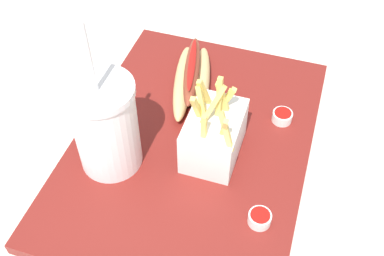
% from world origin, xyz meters
% --- Properties ---
extents(ground_plane, '(2.40, 2.40, 0.02)m').
position_xyz_m(ground_plane, '(0.00, 0.00, -0.01)').
color(ground_plane, silver).
extents(food_tray, '(0.48, 0.35, 0.02)m').
position_xyz_m(food_tray, '(0.00, 0.00, 0.01)').
color(food_tray, maroon).
rests_on(food_tray, ground_plane).
extents(soda_cup, '(0.09, 0.09, 0.25)m').
position_xyz_m(soda_cup, '(0.07, -0.10, 0.09)').
color(soda_cup, white).
rests_on(soda_cup, food_tray).
extents(fries_basket, '(0.11, 0.08, 0.14)m').
position_xyz_m(fries_basket, '(0.01, 0.04, 0.06)').
color(fries_basket, white).
rests_on(fries_basket, food_tray).
extents(hot_dog_1, '(0.19, 0.10, 0.06)m').
position_xyz_m(hot_dog_1, '(-0.11, -0.04, 0.04)').
color(hot_dog_1, '#DBB775').
rests_on(hot_dog_1, food_tray).
extents(ketchup_cup_1, '(0.03, 0.03, 0.02)m').
position_xyz_m(ketchup_cup_1, '(-0.08, 0.12, 0.03)').
color(ketchup_cup_1, white).
rests_on(ketchup_cup_1, food_tray).
extents(ketchup_cup_2, '(0.03, 0.03, 0.02)m').
position_xyz_m(ketchup_cup_2, '(0.11, 0.13, 0.03)').
color(ketchup_cup_2, white).
rests_on(ketchup_cup_2, food_tray).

